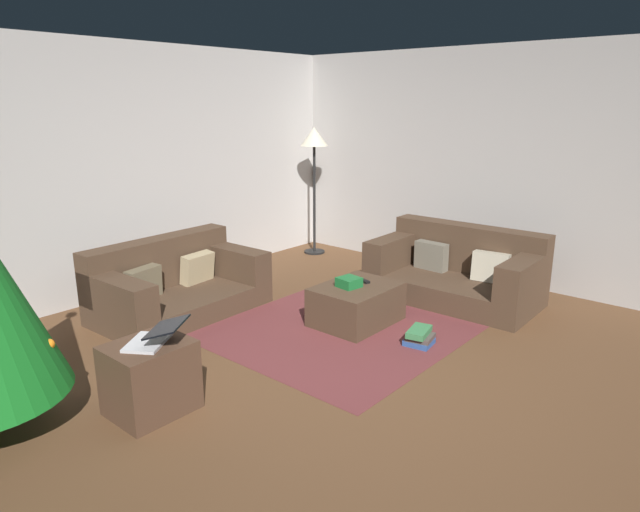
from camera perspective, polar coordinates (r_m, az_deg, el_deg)
The scene contains 13 objects.
ground_plane at distance 4.25m, azimuth 3.08°, elevation -12.91°, with size 6.40×6.40×0.00m, color brown.
rear_partition at distance 6.21m, azimuth -20.52°, elevation 7.86°, with size 6.40×0.12×2.60m, color #BCB7B2.
corner_partition at distance 6.56m, azimuth 20.46°, elevation 8.22°, with size 0.12×6.40×2.60m, color #B5B0AB.
couch_left at distance 5.73m, azimuth -14.47°, elevation -2.80°, with size 1.64×0.97×0.70m.
couch_right at distance 6.08m, azimuth 13.71°, elevation -1.52°, with size 0.95×1.70×0.74m.
ottoman at distance 5.29m, azimuth 3.69°, elevation -4.87°, with size 0.78×0.60×0.36m, color #473323.
gift_box at distance 5.18m, azimuth 2.94°, elevation -2.66°, with size 0.19×0.18×0.09m, color #19662D.
tv_remote at distance 5.35m, azimuth 4.37°, elevation -2.48°, with size 0.05×0.16×0.02m, color black.
side_table at distance 3.99m, azimuth -16.75°, elevation -11.67°, with size 0.52×0.44×0.49m, color #4C3323.
laptop at distance 3.85m, azimuth -16.36°, elevation -7.82°, with size 0.46×0.47×0.16m.
book_stack at distance 4.93m, azimuth 10.01°, elevation -8.05°, with size 0.31×0.25×0.14m.
corner_lamp at distance 7.50m, azimuth -0.59°, elevation 10.98°, with size 0.36×0.36×1.68m.
area_rug at distance 5.36m, azimuth 3.65°, elevation -6.66°, with size 2.60×2.00×0.01m, color brown.
Camera 1 is at (-2.98, -2.27, 2.02)m, focal length 31.73 mm.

